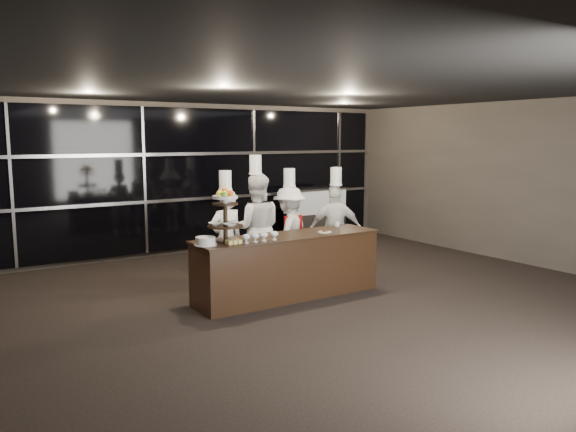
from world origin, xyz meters
TOP-DOWN VIEW (x-y plane):
  - room at (0.00, 0.00)m, footprint 10.00×10.00m
  - window_wall at (0.00, 4.94)m, footprint 8.60×0.10m
  - buffet_counter at (-0.37, 1.17)m, footprint 2.84×0.74m
  - display_stand at (-1.37, 1.17)m, footprint 0.48×0.48m
  - compotes at (-0.96, 0.95)m, footprint 0.55×0.11m
  - layer_cake at (-1.69, 1.12)m, footprint 0.30×0.30m
  - pastry_squares at (-1.34, 1.01)m, footprint 0.20×0.13m
  - small_plate at (0.22, 1.07)m, footprint 0.20×0.20m
  - chef_cup at (0.73, 1.42)m, footprint 0.08×0.08m
  - display_case at (2.37, 4.30)m, footprint 1.30×0.57m
  - chef_a at (-0.87, 2.15)m, footprint 0.57×0.38m
  - chef_b at (-0.30, 2.21)m, footprint 1.06×0.97m
  - chef_c at (0.36, 2.24)m, footprint 1.13×1.01m
  - chef_d at (1.06, 1.89)m, footprint 0.97×0.75m

SIDE VIEW (x-z plane):
  - buffet_counter at x=-0.37m, z-range 0.01..0.93m
  - display_case at x=2.37m, z-range 0.07..1.31m
  - chef_c at x=0.36m, z-range -0.14..1.68m
  - chef_d at x=1.06m, z-range -0.13..1.70m
  - chef_a at x=-0.87m, z-range -0.12..1.71m
  - chef_b at x=-0.30m, z-range -0.14..1.91m
  - small_plate at x=0.22m, z-range 0.91..0.96m
  - pastry_squares at x=-1.34m, z-range 0.92..0.97m
  - chef_cup at x=0.73m, z-range 0.92..0.99m
  - layer_cake at x=-1.69m, z-range 0.92..1.03m
  - compotes at x=-0.96m, z-range 0.94..1.06m
  - display_stand at x=-1.37m, z-range 0.97..1.71m
  - room at x=0.00m, z-range -3.50..6.50m
  - window_wall at x=0.00m, z-range 0.10..2.90m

